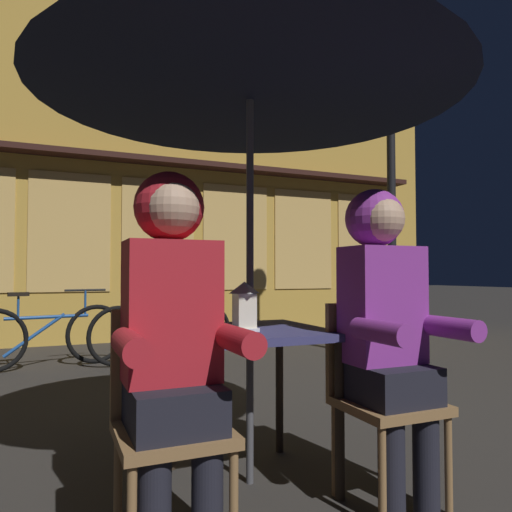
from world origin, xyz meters
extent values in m
plane|color=#2D2B28|center=(0.00, 0.00, 0.00)|extent=(60.00, 60.00, 0.00)
cube|color=navy|center=(0.00, 0.00, 0.72)|extent=(0.72, 0.72, 0.04)
cylinder|color=#2D2319|center=(-0.31, -0.31, 0.35)|extent=(0.04, 0.04, 0.70)
cylinder|color=#2D2319|center=(0.31, -0.31, 0.35)|extent=(0.04, 0.04, 0.70)
cylinder|color=#2D2319|center=(-0.31, 0.31, 0.35)|extent=(0.04, 0.04, 0.70)
cylinder|color=#2D2319|center=(0.31, 0.31, 0.35)|extent=(0.04, 0.04, 0.70)
cylinder|color=#4C4C51|center=(0.00, 0.00, 1.12)|extent=(0.04, 0.04, 2.25)
cone|color=black|center=(0.00, 0.00, 2.06)|extent=(2.10, 2.10, 0.38)
sphere|color=#4C4C51|center=(0.00, 0.00, 2.28)|extent=(0.06, 0.06, 0.06)
cube|color=white|center=(-0.06, -0.08, 0.75)|extent=(0.11, 0.11, 0.02)
cube|color=white|center=(-0.06, -0.08, 0.84)|extent=(0.09, 0.09, 0.16)
pyramid|color=white|center=(-0.06, -0.08, 0.94)|extent=(0.11, 0.11, 0.06)
cube|color=olive|center=(-0.48, -0.44, 0.43)|extent=(0.40, 0.40, 0.04)
cylinder|color=olive|center=(-0.31, -0.61, 0.21)|extent=(0.03, 0.03, 0.41)
cylinder|color=olive|center=(-0.31, -0.27, 0.21)|extent=(0.03, 0.03, 0.41)
cylinder|color=olive|center=(-0.65, -0.27, 0.21)|extent=(0.03, 0.03, 0.41)
cube|color=olive|center=(-0.48, -0.26, 0.66)|extent=(0.40, 0.03, 0.42)
cube|color=olive|center=(0.48, -0.44, 0.43)|extent=(0.40, 0.40, 0.04)
cylinder|color=olive|center=(0.65, -0.61, 0.21)|extent=(0.03, 0.03, 0.41)
cylinder|color=olive|center=(0.31, -0.61, 0.21)|extent=(0.03, 0.03, 0.41)
cylinder|color=olive|center=(0.65, -0.27, 0.21)|extent=(0.03, 0.03, 0.41)
cylinder|color=olive|center=(0.31, -0.27, 0.21)|extent=(0.03, 0.03, 0.41)
cube|color=olive|center=(0.48, -0.26, 0.66)|extent=(0.40, 0.03, 0.42)
cylinder|color=black|center=(-0.39, -0.57, 0.23)|extent=(0.11, 0.11, 0.45)
cube|color=black|center=(-0.48, -0.44, 0.53)|extent=(0.32, 0.36, 0.16)
cube|color=red|center=(-0.48, -0.40, 0.87)|extent=(0.34, 0.22, 0.52)
cylinder|color=red|center=(-0.30, -0.62, 0.78)|extent=(0.09, 0.30, 0.09)
cylinder|color=red|center=(-0.66, -0.62, 0.78)|extent=(0.09, 0.30, 0.09)
sphere|color=tan|center=(-0.48, -0.40, 1.25)|extent=(0.21, 0.21, 0.21)
sphere|color=red|center=(-0.48, -0.35, 1.26)|extent=(0.27, 0.27, 0.27)
cylinder|color=black|center=(0.57, -0.57, 0.23)|extent=(0.11, 0.11, 0.45)
cylinder|color=black|center=(0.39, -0.57, 0.23)|extent=(0.11, 0.11, 0.45)
cube|color=black|center=(0.48, -0.44, 0.53)|extent=(0.32, 0.36, 0.16)
cube|color=purple|center=(0.48, -0.40, 0.87)|extent=(0.34, 0.22, 0.52)
cylinder|color=purple|center=(0.66, -0.62, 0.78)|extent=(0.09, 0.30, 0.09)
cylinder|color=purple|center=(0.30, -0.62, 0.78)|extent=(0.09, 0.30, 0.09)
sphere|color=tan|center=(0.48, -0.40, 1.25)|extent=(0.21, 0.21, 0.21)
sphere|color=purple|center=(0.48, -0.35, 1.26)|extent=(0.27, 0.27, 0.27)
cube|color=gold|center=(0.58, 5.40, 3.10)|extent=(10.00, 0.60, 6.20)
cube|color=#E0B260|center=(-0.67, 5.09, 1.60)|extent=(1.10, 0.02, 1.70)
cube|color=#E0B260|center=(0.58, 5.09, 1.60)|extent=(1.10, 0.02, 1.70)
cube|color=#E0B260|center=(1.84, 5.09, 1.60)|extent=(1.10, 0.02, 1.70)
cube|color=#E0B260|center=(3.10, 5.09, 1.60)|extent=(1.10, 0.02, 1.70)
cube|color=#E0B260|center=(4.36, 5.09, 1.60)|extent=(1.10, 0.02, 1.70)
cube|color=#331914|center=(0.58, 4.95, 2.70)|extent=(9.00, 0.36, 0.08)
cylinder|color=black|center=(2.81, 2.39, 1.80)|extent=(0.10, 0.10, 3.60)
sphere|color=#F9EAB7|center=(2.81, 2.39, 3.72)|extent=(0.32, 0.32, 0.32)
torus|color=black|center=(-0.43, 3.51, 0.33)|extent=(0.66, 0.16, 0.66)
cylinder|color=#1E4C93|center=(-0.94, 3.42, 0.54)|extent=(0.83, 0.18, 0.04)
cylinder|color=#1E4C93|center=(-1.06, 3.40, 0.36)|extent=(0.60, 0.14, 0.44)
cylinder|color=#1E4C93|center=(-1.22, 3.37, 0.66)|extent=(0.02, 0.02, 0.24)
cube|color=black|center=(-1.22, 3.37, 0.79)|extent=(0.21, 0.11, 0.04)
cylinder|color=#1E4C93|center=(-0.55, 3.49, 0.68)|extent=(0.02, 0.02, 0.28)
cylinder|color=black|center=(-0.55, 3.49, 0.82)|extent=(0.44, 0.10, 0.02)
torus|color=black|center=(0.78, 3.31, 0.33)|extent=(0.66, 0.11, 0.66)
torus|color=black|center=(-0.23, 3.22, 0.33)|extent=(0.66, 0.11, 0.66)
cylinder|color=maroon|center=(0.28, 3.27, 0.54)|extent=(0.84, 0.12, 0.04)
cylinder|color=maroon|center=(0.15, 3.25, 0.36)|extent=(0.61, 0.09, 0.44)
cylinder|color=maroon|center=(-0.01, 3.24, 0.66)|extent=(0.02, 0.02, 0.24)
cube|color=black|center=(-0.01, 3.24, 0.79)|extent=(0.21, 0.10, 0.04)
cylinder|color=maroon|center=(0.66, 3.30, 0.68)|extent=(0.02, 0.02, 0.28)
cylinder|color=black|center=(0.66, 3.30, 0.82)|extent=(0.44, 0.07, 0.02)
camera|label=1|loc=(-0.89, -2.16, 1.01)|focal=33.43mm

